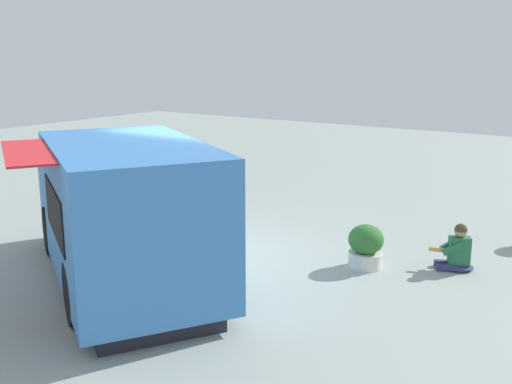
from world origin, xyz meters
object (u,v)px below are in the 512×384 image
at_px(person_customer, 457,252).
at_px(planter_flowering_far, 366,246).
at_px(food_truck, 121,213).
at_px(planter_flowering_side, 119,202).

xyz_separation_m(person_customer, planter_flowering_far, (-0.77, 1.34, 0.06)).
bearing_deg(food_truck, planter_flowering_far, -48.35).
bearing_deg(planter_flowering_far, person_customer, -60.01).
distance_m(food_truck, planter_flowering_far, 4.17).
bearing_deg(food_truck, person_customer, -51.54).
relative_size(food_truck, planter_flowering_far, 7.59).
relative_size(person_customer, planter_flowering_side, 1.37).
relative_size(food_truck, planter_flowering_side, 9.68).
distance_m(person_customer, planter_flowering_side, 7.44).
bearing_deg(person_customer, food_truck, 128.46).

